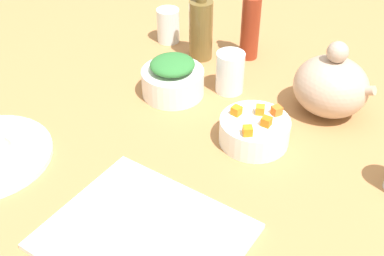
{
  "coord_description": "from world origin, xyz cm",
  "views": [
    {
      "loc": [
        47.39,
        -60.35,
        67.53
      ],
      "look_at": [
        0.0,
        0.0,
        8.0
      ],
      "focal_mm": 46.52,
      "sensor_mm": 36.0,
      "label": 1
    }
  ],
  "objects_px": {
    "cutting_board": "(144,236)",
    "bowl_greens": "(173,82)",
    "teapot": "(331,85)",
    "drinking_glass_0": "(168,25)",
    "bottle_1": "(250,26)",
    "drinking_glass_2": "(230,72)",
    "bottle_0": "(201,28)",
    "bowl_carrots": "(254,131)"
  },
  "relations": [
    {
      "from": "drinking_glass_0",
      "to": "drinking_glass_2",
      "type": "height_order",
      "value": "drinking_glass_2"
    },
    {
      "from": "cutting_board",
      "to": "bottle_0",
      "type": "distance_m",
      "value": 0.61
    },
    {
      "from": "teapot",
      "to": "drinking_glass_0",
      "type": "relative_size",
      "value": 1.94
    },
    {
      "from": "bowl_carrots",
      "to": "bottle_0",
      "type": "xyz_separation_m",
      "value": [
        -0.29,
        0.21,
        0.06
      ]
    },
    {
      "from": "teapot",
      "to": "drinking_glass_2",
      "type": "relative_size",
      "value": 1.81
    },
    {
      "from": "cutting_board",
      "to": "drinking_glass_0",
      "type": "xyz_separation_m",
      "value": [
        -0.41,
        0.55,
        0.04
      ]
    },
    {
      "from": "teapot",
      "to": "drinking_glass_0",
      "type": "height_order",
      "value": "teapot"
    },
    {
      "from": "bowl_carrots",
      "to": "drinking_glass_2",
      "type": "distance_m",
      "value": 0.19
    },
    {
      "from": "bottle_0",
      "to": "cutting_board",
      "type": "bearing_deg",
      "value": -61.41
    },
    {
      "from": "cutting_board",
      "to": "drinking_glass_2",
      "type": "xyz_separation_m",
      "value": [
        -0.14,
        0.45,
        0.04
      ]
    },
    {
      "from": "bowl_greens",
      "to": "drinking_glass_2",
      "type": "distance_m",
      "value": 0.13
    },
    {
      "from": "bowl_carrots",
      "to": "bottle_0",
      "type": "bearing_deg",
      "value": 144.83
    },
    {
      "from": "teapot",
      "to": "bottle_1",
      "type": "relative_size",
      "value": 0.84
    },
    {
      "from": "cutting_board",
      "to": "bowl_greens",
      "type": "relative_size",
      "value": 2.17
    },
    {
      "from": "bowl_greens",
      "to": "bottle_1",
      "type": "relative_size",
      "value": 0.68
    },
    {
      "from": "bowl_carrots",
      "to": "bottle_1",
      "type": "height_order",
      "value": "bottle_1"
    },
    {
      "from": "teapot",
      "to": "bottle_1",
      "type": "distance_m",
      "value": 0.29
    },
    {
      "from": "bowl_carrots",
      "to": "drinking_glass_2",
      "type": "relative_size",
      "value": 1.46
    },
    {
      "from": "cutting_board",
      "to": "teapot",
      "type": "relative_size",
      "value": 1.75
    },
    {
      "from": "drinking_glass_2",
      "to": "cutting_board",
      "type": "bearing_deg",
      "value": -72.38
    },
    {
      "from": "cutting_board",
      "to": "bottle_0",
      "type": "height_order",
      "value": "bottle_0"
    },
    {
      "from": "cutting_board",
      "to": "bowl_greens",
      "type": "distance_m",
      "value": 0.43
    },
    {
      "from": "teapot",
      "to": "bottle_0",
      "type": "distance_m",
      "value": 0.37
    },
    {
      "from": "bowl_greens",
      "to": "bottle_0",
      "type": "height_order",
      "value": "bottle_0"
    },
    {
      "from": "bottle_0",
      "to": "bottle_1",
      "type": "relative_size",
      "value": 0.97
    },
    {
      "from": "bottle_0",
      "to": "bottle_1",
      "type": "height_order",
      "value": "bottle_1"
    },
    {
      "from": "teapot",
      "to": "cutting_board",
      "type": "bearing_deg",
      "value": -98.22
    },
    {
      "from": "bowl_greens",
      "to": "drinking_glass_2",
      "type": "height_order",
      "value": "drinking_glass_2"
    },
    {
      "from": "cutting_board",
      "to": "drinking_glass_0",
      "type": "bearing_deg",
      "value": 126.95
    },
    {
      "from": "teapot",
      "to": "drinking_glass_2",
      "type": "distance_m",
      "value": 0.23
    },
    {
      "from": "drinking_glass_2",
      "to": "bowl_greens",
      "type": "bearing_deg",
      "value": -135.71
    },
    {
      "from": "bottle_1",
      "to": "drinking_glass_2",
      "type": "distance_m",
      "value": 0.17
    },
    {
      "from": "cutting_board",
      "to": "bottle_0",
      "type": "relative_size",
      "value": 1.52
    },
    {
      "from": "bowl_carrots",
      "to": "bottle_1",
      "type": "bearing_deg",
      "value": 124.85
    },
    {
      "from": "bowl_greens",
      "to": "bottle_1",
      "type": "xyz_separation_m",
      "value": [
        0.04,
        0.25,
        0.06
      ]
    },
    {
      "from": "teapot",
      "to": "bowl_carrots",
      "type": "bearing_deg",
      "value": -110.32
    },
    {
      "from": "bowl_greens",
      "to": "drinking_glass_2",
      "type": "bearing_deg",
      "value": 44.29
    },
    {
      "from": "bowl_carrots",
      "to": "teapot",
      "type": "distance_m",
      "value": 0.21
    },
    {
      "from": "bowl_carrots",
      "to": "cutting_board",
      "type": "bearing_deg",
      "value": -90.77
    },
    {
      "from": "bowl_greens",
      "to": "bowl_carrots",
      "type": "relative_size",
      "value": 1.01
    },
    {
      "from": "bottle_1",
      "to": "drinking_glass_2",
      "type": "relative_size",
      "value": 2.16
    },
    {
      "from": "bowl_carrots",
      "to": "bottle_0",
      "type": "distance_m",
      "value": 0.36
    }
  ]
}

